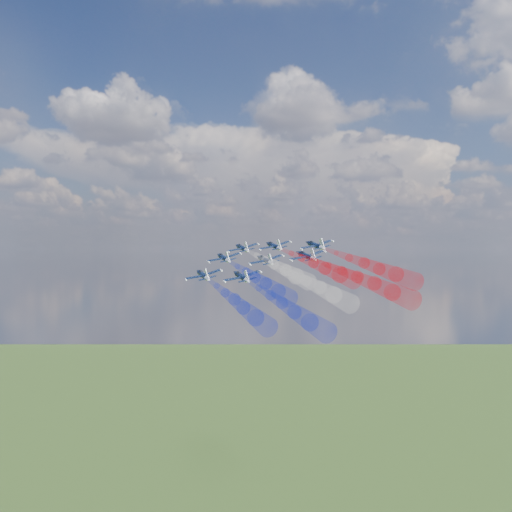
% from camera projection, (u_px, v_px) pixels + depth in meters
% --- Properties ---
extents(jet_lead, '(15.77, 16.31, 7.68)m').
position_uv_depth(jet_lead, '(242.00, 248.00, 175.35)').
color(jet_lead, black).
extents(trail_lead, '(28.34, 36.09, 11.86)m').
position_uv_depth(trail_lead, '(275.00, 265.00, 151.12)').
color(trail_lead, white).
extents(jet_inner_left, '(15.77, 16.31, 7.68)m').
position_uv_depth(jet_inner_left, '(224.00, 258.00, 164.52)').
color(jet_inner_left, black).
extents(trail_inner_left, '(28.34, 36.09, 11.86)m').
position_uv_depth(trail_inner_left, '(255.00, 277.00, 140.29)').
color(trail_inner_left, '#1727C7').
extents(jet_inner_right, '(15.77, 16.31, 7.68)m').
position_uv_depth(jet_inner_right, '(274.00, 246.00, 169.69)').
color(jet_inner_right, black).
extents(trail_inner_right, '(28.34, 36.09, 11.86)m').
position_uv_depth(trail_inner_right, '(313.00, 263.00, 145.46)').
color(trail_inner_right, red).
extents(jet_outer_left, '(15.77, 16.31, 7.68)m').
position_uv_depth(jet_outer_left, '(203.00, 275.00, 151.43)').
color(jet_outer_left, black).
extents(trail_outer_left, '(28.34, 36.09, 11.86)m').
position_uv_depth(trail_outer_left, '(234.00, 300.00, 127.20)').
color(trail_outer_left, '#1727C7').
extents(jet_center_third, '(15.77, 16.31, 7.68)m').
position_uv_depth(jet_center_third, '(265.00, 260.00, 157.05)').
color(jet_center_third, black).
extents(trail_center_third, '(28.34, 36.09, 11.86)m').
position_uv_depth(trail_center_third, '(306.00, 281.00, 132.81)').
color(trail_center_third, white).
extents(jet_outer_right, '(15.77, 16.31, 7.68)m').
position_uv_depth(jet_outer_right, '(315.00, 245.00, 162.00)').
color(jet_outer_right, black).
extents(trail_outer_right, '(28.34, 36.09, 11.86)m').
position_uv_depth(trail_outer_right, '(364.00, 263.00, 137.77)').
color(trail_outer_right, red).
extents(jet_rear_left, '(15.77, 16.31, 7.68)m').
position_uv_depth(jet_rear_left, '(242.00, 277.00, 145.08)').
color(jet_rear_left, black).
extents(trail_rear_left, '(28.34, 36.09, 11.86)m').
position_uv_depth(trail_rear_left, '(282.00, 303.00, 120.85)').
color(trail_rear_left, '#1727C7').
extents(jet_rear_right, '(15.77, 16.31, 7.68)m').
position_uv_depth(jet_rear_right, '(306.00, 256.00, 151.42)').
color(jet_rear_right, black).
extents(trail_rear_right, '(28.34, 36.09, 11.86)m').
position_uv_depth(trail_rear_right, '(357.00, 277.00, 127.19)').
color(trail_rear_right, red).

